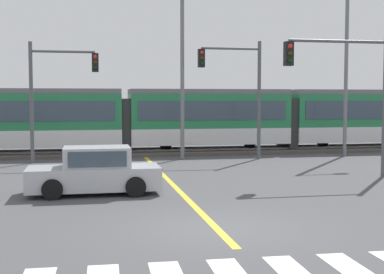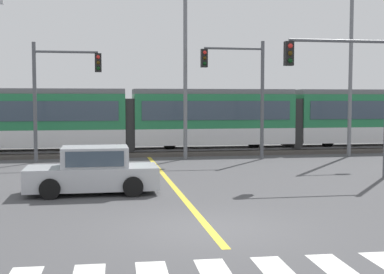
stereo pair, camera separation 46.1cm
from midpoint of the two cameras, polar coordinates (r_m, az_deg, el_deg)
The scene contains 12 objects.
ground_plane at distance 12.75m, azimuth 1.62°, elevation -9.76°, with size 200.00×200.00×0.00m, color #474749.
track_bed at distance 30.10m, azimuth -5.81°, elevation -1.61°, with size 120.00×4.00×0.18m, color #4C4742.
rail_near at distance 29.37m, azimuth -5.68°, elevation -1.47°, with size 120.00×0.08×0.10m, color #939399.
rail_far at distance 30.80m, azimuth -5.93°, elevation -1.22°, with size 120.00×0.08×0.10m, color #939399.
light_rail_tram at distance 30.55m, azimuth 1.33°, elevation 2.17°, with size 28.00×2.64×3.43m.
lane_centre_line at distance 19.50m, azimuth -2.90°, elevation -4.93°, with size 0.20×17.51×0.01m, color gold.
sedan_crossing at distance 17.55m, azimuth -11.09°, elevation -3.70°, with size 4.20×1.93×1.52m.
traffic_light_far_left at distance 26.43m, azimuth -14.91°, elevation 5.50°, with size 3.25×0.38×5.76m.
traffic_light_mid_right at distance 21.41m, azimuth 15.88°, elevation 5.86°, with size 4.25×0.38×5.57m.
traffic_light_far_right at distance 27.03m, azimuth 4.53°, elevation 5.91°, with size 3.25×0.38×5.96m.
street_lamp_centre at distance 27.26m, azimuth -1.04°, elevation 8.53°, with size 2.54×0.28×9.09m.
street_lamp_east at distance 29.89m, azimuth 16.03°, elevation 8.77°, with size 2.21×0.28×9.97m.
Camera 1 is at (-2.95, -12.04, 3.04)m, focal length 50.00 mm.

